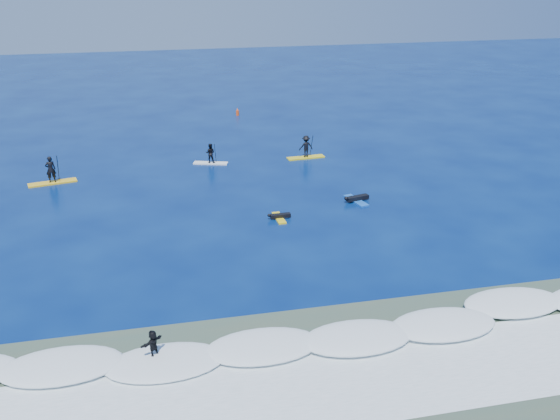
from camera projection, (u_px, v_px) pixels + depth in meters
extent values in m
plane|color=#04174E|center=(280.00, 241.00, 35.71)|extent=(160.00, 160.00, 0.00)
cube|color=#3D5344|center=(362.00, 397.00, 23.07)|extent=(90.00, 13.00, 0.01)
cube|color=white|center=(330.00, 337.00, 26.68)|extent=(40.00, 6.00, 0.30)
cube|color=silver|center=(353.00, 381.00, 23.97)|extent=(34.00, 5.00, 0.02)
cube|color=yellow|center=(53.00, 183.00, 44.68)|extent=(3.44, 1.51, 0.11)
imported|color=black|center=(51.00, 169.00, 44.30)|extent=(0.78, 0.59, 1.92)
cylinder|color=black|center=(58.00, 169.00, 44.52)|extent=(0.21, 0.76, 2.24)
cube|color=black|center=(60.00, 183.00, 44.92)|extent=(0.13, 0.03, 0.33)
cube|color=white|center=(211.00, 163.00, 48.89)|extent=(2.75, 1.45, 0.09)
imported|color=black|center=(210.00, 153.00, 48.58)|extent=(0.89, 0.78, 1.54)
cylinder|color=black|center=(215.00, 154.00, 48.57)|extent=(0.22, 0.60, 1.79)
cube|color=black|center=(216.00, 164.00, 48.89)|extent=(0.11, 0.03, 0.27)
cube|color=yellow|center=(306.00, 157.00, 50.26)|extent=(3.10, 0.99, 0.10)
imported|color=black|center=(306.00, 146.00, 49.91)|extent=(1.18, 0.74, 1.76)
cylinder|color=black|center=(311.00, 147.00, 50.05)|extent=(0.10, 0.71, 2.05)
cube|color=black|center=(311.00, 158.00, 50.42)|extent=(0.12, 0.03, 0.31)
cube|color=yellow|center=(279.00, 218.00, 38.69)|extent=(0.56, 1.86, 0.09)
cube|color=black|center=(280.00, 216.00, 38.65)|extent=(1.29, 0.38, 0.21)
sphere|color=black|center=(269.00, 215.00, 38.45)|extent=(0.21, 0.21, 0.21)
cube|color=blue|center=(356.00, 200.00, 41.42)|extent=(1.12, 2.36, 0.11)
cube|color=black|center=(358.00, 198.00, 41.39)|extent=(1.63, 0.76, 0.26)
sphere|color=black|center=(346.00, 198.00, 40.99)|extent=(0.26, 0.26, 0.26)
cube|color=white|center=(154.00, 357.00, 25.08)|extent=(1.63, 1.48, 0.09)
imported|color=black|center=(153.00, 344.00, 24.84)|extent=(1.04, 0.95, 1.16)
cylinder|color=#E84714|center=(237.00, 113.00, 63.54)|extent=(0.32, 0.32, 0.52)
cone|color=#E84714|center=(237.00, 109.00, 63.39)|extent=(0.23, 0.23, 0.25)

